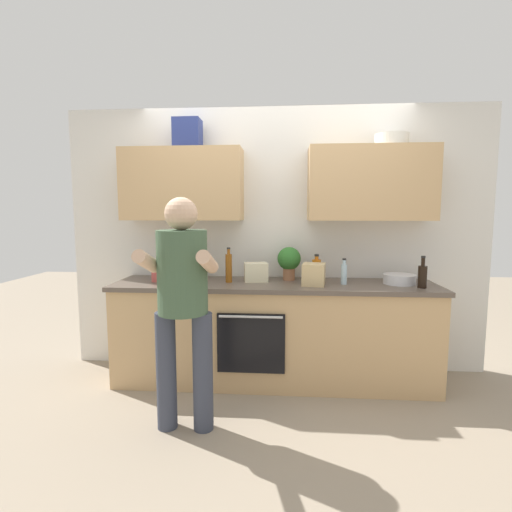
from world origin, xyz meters
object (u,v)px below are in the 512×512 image
Objects in this scene: bottle_soy at (422,276)px; grocery_bag_rice at (256,272)px; bottle_soda at (195,273)px; grocery_bag_bread at (314,274)px; bottle_juice at (316,269)px; cup_ceramic at (156,276)px; potted_herb at (289,260)px; person_standing at (183,296)px; bottle_syrup at (229,267)px; bottle_wine at (168,267)px; bottle_water at (344,273)px; mixing_bowl at (399,279)px; knife_block at (191,267)px.

bottle_soy is 1.28× the size of grocery_bag_rice.
bottle_soda is 1.32× the size of grocery_bag_bread.
bottle_juice is 1.45m from cup_ceramic.
potted_herb reaches higher than bottle_soy.
bottle_soy is 1.03× the size of bottle_soda.
potted_herb is at bearing 165.24° from bottle_soy.
potted_herb is at bearing 53.66° from person_standing.
bottle_soda is (-1.90, -0.04, 0.01)m from bottle_soy.
bottle_juice is 0.80m from bottle_syrup.
bottle_wine reaches higher than cup_ceramic.
bottle_soy is at bearing -2.87° from cup_ceramic.
bottle_syrup is 1.58× the size of grocery_bag_bread.
grocery_bag_bread reaches higher than grocery_bag_rice.
grocery_bag_rice is at bearing -2.25° from bottle_wine.
cup_ceramic is (-0.07, -0.12, -0.07)m from bottle_wine.
bottle_soy is at bearing 21.09° from person_standing.
bottle_water is at bearing 169.78° from bottle_soy.
bottle_soda is at bearing -173.20° from mixing_bowl.
grocery_bag_bread is at bearing -10.44° from knife_block.
bottle_water is at bearing 12.66° from grocery_bag_bread.
bottle_soda is 1.78m from mixing_bowl.
potted_herb is (-1.10, 0.29, 0.08)m from bottle_soy.
bottle_soda reaches higher than cup_ceramic.
grocery_bag_rice is (-1.39, 0.20, -0.02)m from bottle_soy.
grocery_bag_bread is at bearing -7.65° from bottle_wine.
bottle_syrup reaches higher than grocery_bag_bread.
bottle_soy is at bearing -14.76° from potted_herb.
cup_ceramic is 0.35× the size of mixing_bowl.
bottle_soda is 0.42m from cup_ceramic.
potted_herb is (-0.47, 0.18, 0.09)m from bottle_water.
bottle_wine is at bearing 57.80° from cup_ceramic.
bottle_syrup is 0.75m from grocery_bag_bread.
grocery_bag_rice is at bearing -5.64° from knife_block.
bottle_soda is (-0.27, -0.17, -0.02)m from bottle_syrup.
bottle_syrup is 0.66m from cup_ceramic.
bottle_soda reaches higher than mixing_bowl.
person_standing is 5.50× the size of bottle_wine.
bottle_juice is 0.89m from bottle_soy.
bottle_soy reaches higher than grocery_bag_rice.
grocery_bag_rice is at bearing 64.40° from person_standing.
grocery_bag_rice is (-1.26, 0.03, 0.04)m from mixing_bowl.
knife_block is at bearing 174.36° from grocery_bag_rice.
bottle_wine is at bearing 174.04° from bottle_soy.
bottle_syrup is 1.38× the size of bottle_water.
bottle_soy is at bearing -10.22° from bottle_water.
bottle_wine is at bearing 139.21° from bottle_soda.
bottle_wine is 0.95× the size of bottle_syrup.
grocery_bag_rice is (0.24, 0.06, -0.05)m from bottle_syrup.
bottle_juice is at bearing 7.96° from grocery_bag_rice.
bottle_water reaches higher than cup_ceramic.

